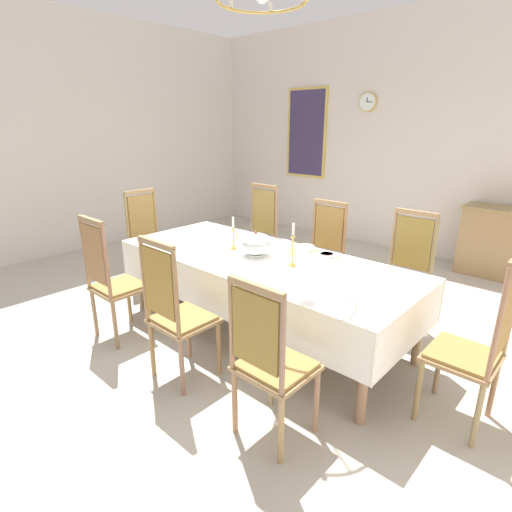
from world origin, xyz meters
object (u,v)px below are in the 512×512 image
(chandelier, at_px, (262,0))
(chair_south_a, at_px, (111,279))
(candlestick_west, at_px, (233,237))
(chair_north_a, at_px, (258,235))
(chair_north_c, at_px, (405,272))
(chair_south_b, at_px, (175,310))
(spoon_secondary, at_px, (338,258))
(chair_head_west, at_px, (149,238))
(candlestick_east, at_px, (293,249))
(bowl_near_right, at_px, (327,255))
(bowl_near_left, at_px, (306,247))
(spoon_primary, at_px, (318,251))
(chair_north_b, at_px, (322,253))
(dining_table, at_px, (261,264))
(chair_south_c, at_px, (270,359))
(framed_painting, at_px, (307,133))
(chair_head_east, at_px, (478,343))
(bowl_far_left, at_px, (281,243))
(mounted_clock, at_px, (368,102))
(soup_tureen, at_px, (256,244))

(chandelier, bearing_deg, chair_south_a, -133.64)
(chair_south_a, relative_size, candlestick_west, 3.69)
(chair_north_a, bearing_deg, chair_north_c, 179.90)
(candlestick_west, xyz_separation_m, chandelier, (0.35, 0.00, 1.90))
(chair_south_b, height_order, spoon_secondary, chair_south_b)
(chair_north_a, distance_m, chandelier, 2.57)
(chair_head_west, bearing_deg, chair_north_c, 109.47)
(candlestick_east, bearing_deg, bowl_near_right, 79.21)
(bowl_near_left, relative_size, spoon_primary, 0.94)
(chair_north_b, bearing_deg, candlestick_west, 69.21)
(dining_table, height_order, spoon_primary, spoon_primary)
(chandelier, bearing_deg, chair_south_c, -45.97)
(chair_south_b, bearing_deg, chair_south_a, -179.97)
(chair_south_c, relative_size, spoon_primary, 6.28)
(chair_south_b, xyz_separation_m, bowl_near_left, (0.15, 1.44, 0.20))
(spoon_secondary, bearing_deg, candlestick_west, -158.42)
(chair_north_b, distance_m, framed_painting, 3.41)
(chair_north_c, bearing_deg, chair_south_c, 90.00)
(bowl_near_left, bearing_deg, chair_north_b, 106.17)
(chair_south_a, bearing_deg, bowl_near_right, 45.48)
(chair_south_b, height_order, chair_head_west, chair_head_west)
(chair_head_east, relative_size, spoon_secondary, 6.84)
(chair_south_a, height_order, chair_south_b, chair_south_a)
(bowl_near_right, bearing_deg, framed_painting, 128.86)
(chair_north_c, height_order, framed_painting, framed_painting)
(bowl_far_left, relative_size, mounted_clock, 0.70)
(chair_south_a, distance_m, chair_north_a, 1.95)
(framed_painting, bearing_deg, chair_north_c, -39.95)
(chair_head_west, distance_m, candlestick_west, 1.49)
(chair_head_east, bearing_deg, chair_south_b, 118.36)
(chair_head_east, distance_m, candlestick_west, 2.19)
(chair_south_a, relative_size, framed_painting, 0.78)
(chair_north_b, height_order, bowl_near_left, chair_north_b)
(chair_head_west, xyz_separation_m, spoon_secondary, (2.35, 0.44, 0.18))
(chair_south_c, height_order, chair_head_east, chair_head_east)
(chair_south_a, xyz_separation_m, mounted_clock, (0.05, 4.42, 1.63))
(soup_tureen, distance_m, bowl_far_left, 0.43)
(chair_south_c, bearing_deg, chair_north_a, 133.80)
(chair_north_b, height_order, bowl_far_left, chair_north_b)
(bowl_near_right, bearing_deg, chair_south_a, -134.52)
(spoon_primary, bearing_deg, dining_table, -105.93)
(chair_south_c, distance_m, spoon_primary, 1.61)
(chair_north_c, relative_size, candlestick_east, 3.10)
(dining_table, relative_size, bowl_far_left, 14.46)
(chair_head_east, bearing_deg, bowl_far_left, 77.72)
(chair_north_a, relative_size, chair_north_b, 1.07)
(chair_head_west, height_order, bowl_near_left, chair_head_west)
(chair_head_west, bearing_deg, chair_north_b, 117.96)
(mounted_clock, bearing_deg, spoon_secondary, -64.81)
(chair_south_b, height_order, candlestick_west, chair_south_b)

